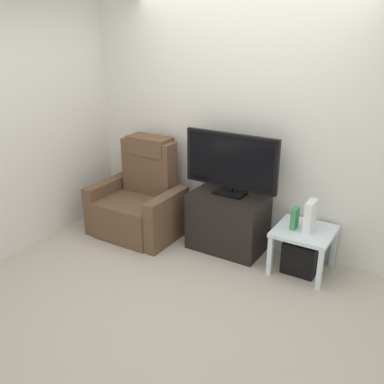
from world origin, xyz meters
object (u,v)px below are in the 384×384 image
(television, at_px, (231,163))
(tv_stand, at_px, (228,222))
(game_console, at_px, (310,216))
(side_table, at_px, (304,236))
(subwoofer_box, at_px, (302,255))
(book_upright, at_px, (295,218))
(recliner_armchair, at_px, (140,201))

(television, bearing_deg, tv_stand, -90.00)
(game_console, bearing_deg, side_table, -164.05)
(subwoofer_box, bearing_deg, tv_stand, 178.14)
(game_console, bearing_deg, television, 177.64)
(subwoofer_box, distance_m, book_upright, 0.40)
(side_table, height_order, subwoofer_box, side_table)
(tv_stand, relative_size, side_table, 1.44)
(subwoofer_box, distance_m, game_console, 0.43)
(tv_stand, height_order, game_console, game_console)
(subwoofer_box, bearing_deg, book_upright, -168.69)
(book_upright, bearing_deg, tv_stand, 176.31)
(book_upright, xyz_separation_m, game_console, (0.14, 0.03, 0.04))
(side_table, height_order, game_console, game_console)
(subwoofer_box, height_order, book_upright, book_upright)
(television, height_order, game_console, television)
(recliner_armchair, bearing_deg, subwoofer_box, -3.50)
(tv_stand, height_order, television, television)
(tv_stand, height_order, subwoofer_box, tv_stand)
(recliner_armchair, relative_size, game_console, 3.67)
(side_table, relative_size, book_upright, 2.61)
(recliner_armchair, height_order, subwoofer_box, recliner_armchair)
(subwoofer_box, bearing_deg, game_console, 15.95)
(tv_stand, distance_m, side_table, 0.83)
(tv_stand, bearing_deg, book_upright, -3.69)
(tv_stand, xyz_separation_m, recliner_armchair, (-1.04, -0.17, 0.06))
(tv_stand, height_order, recliner_armchair, recliner_armchair)
(recliner_armchair, xyz_separation_m, side_table, (1.87, 0.14, -0.00))
(tv_stand, distance_m, game_console, 0.90)
(recliner_armchair, xyz_separation_m, subwoofer_box, (1.87, 0.14, -0.21))
(book_upright, distance_m, game_console, 0.15)
(side_table, bearing_deg, television, 176.84)
(subwoofer_box, relative_size, game_console, 1.08)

